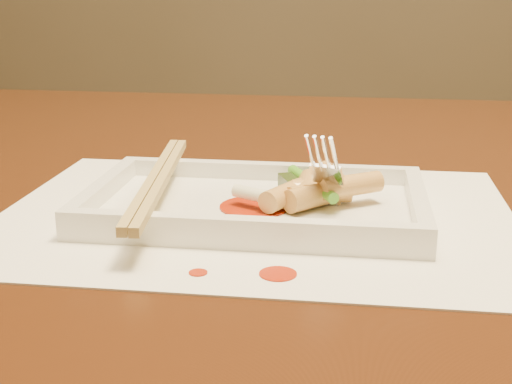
# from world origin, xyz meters

# --- Properties ---
(table) EXTENTS (1.40, 0.90, 0.75)m
(table) POSITION_xyz_m (0.00, 0.00, 0.65)
(table) COLOR black
(table) RESTS_ON ground
(placemat) EXTENTS (0.40, 0.30, 0.00)m
(placemat) POSITION_xyz_m (0.05, -0.13, 0.75)
(placemat) COLOR white
(placemat) RESTS_ON table
(sauce_splatter_a) EXTENTS (0.02, 0.02, 0.00)m
(sauce_splatter_a) POSITION_xyz_m (0.08, -0.25, 0.75)
(sauce_splatter_a) COLOR #A91E04
(sauce_splatter_a) RESTS_ON placemat
(sauce_splatter_b) EXTENTS (0.01, 0.01, 0.00)m
(sauce_splatter_b) POSITION_xyz_m (0.03, -0.25, 0.75)
(sauce_splatter_b) COLOR #A91E04
(sauce_splatter_b) RESTS_ON placemat
(plate_base) EXTENTS (0.26, 0.16, 0.01)m
(plate_base) POSITION_xyz_m (0.05, -0.13, 0.76)
(plate_base) COLOR white
(plate_base) RESTS_ON placemat
(plate_rim_far) EXTENTS (0.26, 0.01, 0.01)m
(plate_rim_far) POSITION_xyz_m (0.05, -0.06, 0.77)
(plate_rim_far) COLOR white
(plate_rim_far) RESTS_ON plate_base
(plate_rim_near) EXTENTS (0.26, 0.01, 0.01)m
(plate_rim_near) POSITION_xyz_m (0.05, -0.21, 0.77)
(plate_rim_near) COLOR white
(plate_rim_near) RESTS_ON plate_base
(plate_rim_left) EXTENTS (0.01, 0.14, 0.01)m
(plate_rim_left) POSITION_xyz_m (-0.08, -0.13, 0.77)
(plate_rim_left) COLOR white
(plate_rim_left) RESTS_ON plate_base
(plate_rim_right) EXTENTS (0.01, 0.14, 0.01)m
(plate_rim_right) POSITION_xyz_m (0.17, -0.13, 0.77)
(plate_rim_right) COLOR white
(plate_rim_right) RESTS_ON plate_base
(veg_piece) EXTENTS (0.05, 0.04, 0.01)m
(veg_piece) POSITION_xyz_m (0.08, -0.09, 0.77)
(veg_piece) COLOR black
(veg_piece) RESTS_ON plate_base
(scallion_white) EXTENTS (0.04, 0.03, 0.01)m
(scallion_white) POSITION_xyz_m (0.05, -0.15, 0.77)
(scallion_white) COLOR #EAEACC
(scallion_white) RESTS_ON plate_base
(scallion_green) EXTENTS (0.05, 0.08, 0.01)m
(scallion_green) POSITION_xyz_m (0.09, -0.11, 0.77)
(scallion_green) COLOR #409518
(scallion_green) RESTS_ON plate_base
(chopstick_a) EXTENTS (0.04, 0.25, 0.01)m
(chopstick_a) POSITION_xyz_m (-0.04, -0.13, 0.78)
(chopstick_a) COLOR tan
(chopstick_a) RESTS_ON plate_rim_near
(chopstick_b) EXTENTS (0.04, 0.25, 0.01)m
(chopstick_b) POSITION_xyz_m (-0.03, -0.13, 0.78)
(chopstick_b) COLOR tan
(chopstick_b) RESTS_ON plate_rim_near
(fork) EXTENTS (0.09, 0.10, 0.14)m
(fork) POSITION_xyz_m (0.12, -0.11, 0.83)
(fork) COLOR silver
(fork) RESTS_ON plate_base
(sauce_blob_0) EXTENTS (0.05, 0.05, 0.00)m
(sauce_blob_0) POSITION_xyz_m (0.05, -0.14, 0.76)
(sauce_blob_0) COLOR #A91E04
(sauce_blob_0) RESTS_ON plate_base
(rice_cake_0) EXTENTS (0.04, 0.04, 0.02)m
(rice_cake_0) POSITION_xyz_m (0.09, -0.13, 0.77)
(rice_cake_0) COLOR tan
(rice_cake_0) RESTS_ON plate_base
(rice_cake_1) EXTENTS (0.05, 0.03, 0.02)m
(rice_cake_1) POSITION_xyz_m (0.10, -0.12, 0.77)
(rice_cake_1) COLOR tan
(rice_cake_1) RESTS_ON plate_base
(rice_cake_2) EXTENTS (0.03, 0.05, 0.02)m
(rice_cake_2) POSITION_xyz_m (0.10, -0.11, 0.78)
(rice_cake_2) COLOR tan
(rice_cake_2) RESTS_ON plate_base
(rice_cake_3) EXTENTS (0.04, 0.05, 0.02)m
(rice_cake_3) POSITION_xyz_m (0.09, -0.14, 0.77)
(rice_cake_3) COLOR tan
(rice_cake_3) RESTS_ON plate_base
(rice_cake_4) EXTENTS (0.02, 0.05, 0.02)m
(rice_cake_4) POSITION_xyz_m (0.09, -0.12, 0.77)
(rice_cake_4) COLOR tan
(rice_cake_4) RESTS_ON plate_base
(rice_cake_5) EXTENTS (0.05, 0.04, 0.02)m
(rice_cake_5) POSITION_xyz_m (0.12, -0.12, 0.78)
(rice_cake_5) COLOR tan
(rice_cake_5) RESTS_ON plate_base
(rice_cake_6) EXTENTS (0.04, 0.05, 0.02)m
(rice_cake_6) POSITION_xyz_m (0.07, -0.14, 0.77)
(rice_cake_6) COLOR tan
(rice_cake_6) RESTS_ON plate_base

